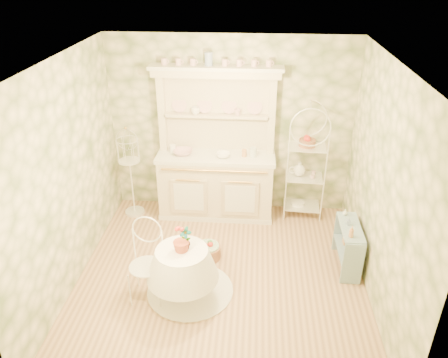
# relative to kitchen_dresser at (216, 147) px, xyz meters

# --- Properties ---
(floor) EXTENTS (3.60, 3.60, 0.00)m
(floor) POSITION_rel_kitchen_dresser_xyz_m (0.20, -1.52, -1.15)
(floor) COLOR tan
(floor) RESTS_ON ground
(ceiling) EXTENTS (3.60, 3.60, 0.00)m
(ceiling) POSITION_rel_kitchen_dresser_xyz_m (0.20, -1.52, 1.56)
(ceiling) COLOR white
(ceiling) RESTS_ON floor
(wall_left) EXTENTS (3.60, 3.60, 0.00)m
(wall_left) POSITION_rel_kitchen_dresser_xyz_m (-1.60, -1.52, 0.21)
(wall_left) COLOR beige
(wall_left) RESTS_ON floor
(wall_right) EXTENTS (3.60, 3.60, 0.00)m
(wall_right) POSITION_rel_kitchen_dresser_xyz_m (2.00, -1.52, 0.21)
(wall_right) COLOR beige
(wall_right) RESTS_ON floor
(wall_back) EXTENTS (3.60, 3.60, 0.00)m
(wall_back) POSITION_rel_kitchen_dresser_xyz_m (0.20, 0.28, 0.21)
(wall_back) COLOR beige
(wall_back) RESTS_ON floor
(wall_front) EXTENTS (3.60, 3.60, 0.00)m
(wall_front) POSITION_rel_kitchen_dresser_xyz_m (0.20, -3.32, 0.21)
(wall_front) COLOR beige
(wall_front) RESTS_ON floor
(kitchen_dresser) EXTENTS (1.87, 0.61, 2.29)m
(kitchen_dresser) POSITION_rel_kitchen_dresser_xyz_m (0.00, 0.00, 0.00)
(kitchen_dresser) COLOR beige
(kitchen_dresser) RESTS_ON floor
(bakers_rack) EXTENTS (0.56, 0.42, 1.74)m
(bakers_rack) POSITION_rel_kitchen_dresser_xyz_m (1.33, 0.09, -0.28)
(bakers_rack) COLOR white
(bakers_rack) RESTS_ON floor
(side_shelf) EXTENTS (0.32, 0.69, 0.57)m
(side_shelf) POSITION_rel_kitchen_dresser_xyz_m (1.81, -1.16, -0.86)
(side_shelf) COLOR #87A5B8
(side_shelf) RESTS_ON floor
(round_table) EXTENTS (0.72, 0.72, 0.70)m
(round_table) POSITION_rel_kitchen_dresser_xyz_m (-0.21, -1.94, -0.79)
(round_table) COLOR white
(round_table) RESTS_ON floor
(cafe_chair) EXTENTS (0.40, 0.40, 0.81)m
(cafe_chair) POSITION_rel_kitchen_dresser_xyz_m (-0.63, -1.93, -0.74)
(cafe_chair) COLOR white
(cafe_chair) RESTS_ON floor
(birdcage_stand) EXTENTS (0.38, 0.38, 1.50)m
(birdcage_stand) POSITION_rel_kitchen_dresser_xyz_m (-1.29, -0.09, -0.39)
(birdcage_stand) COLOR white
(birdcage_stand) RESTS_ON floor
(floor_basket) EXTENTS (0.44, 0.44, 0.22)m
(floor_basket) POSITION_rel_kitchen_dresser_xyz_m (-0.01, -1.13, -1.04)
(floor_basket) COLOR #A56D4E
(floor_basket) RESTS_ON floor
(lace_rug) EXTENTS (1.27, 1.27, 0.01)m
(lace_rug) POSITION_rel_kitchen_dresser_xyz_m (-0.16, -1.79, -1.14)
(lace_rug) COLOR white
(lace_rug) RESTS_ON floor
(bowl_floral) EXTENTS (0.30, 0.30, 0.07)m
(bowl_floral) POSITION_rel_kitchen_dresser_xyz_m (-0.49, -0.01, -0.13)
(bowl_floral) COLOR white
(bowl_floral) RESTS_ON kitchen_dresser
(bowl_white) EXTENTS (0.25, 0.25, 0.07)m
(bowl_white) POSITION_rel_kitchen_dresser_xyz_m (0.11, -0.07, -0.13)
(bowl_white) COLOR white
(bowl_white) RESTS_ON kitchen_dresser
(cup_left) EXTENTS (0.16, 0.16, 0.10)m
(cup_left) POSITION_rel_kitchen_dresser_xyz_m (-0.31, 0.16, 0.47)
(cup_left) COLOR white
(cup_left) RESTS_ON kitchen_dresser
(cup_right) EXTENTS (0.12, 0.12, 0.09)m
(cup_right) POSITION_rel_kitchen_dresser_xyz_m (0.31, 0.16, 0.47)
(cup_right) COLOR white
(cup_right) RESTS_ON kitchen_dresser
(potted_geranium) EXTENTS (0.16, 0.13, 0.27)m
(potted_geranium) POSITION_rel_kitchen_dresser_xyz_m (-0.16, -1.90, -0.30)
(potted_geranium) COLOR #3F7238
(potted_geranium) RESTS_ON round_table
(bottle_amber) EXTENTS (0.06, 0.06, 0.15)m
(bottle_amber) POSITION_rel_kitchen_dresser_xyz_m (1.77, -1.39, -0.46)
(bottle_amber) COLOR tan
(bottle_amber) RESTS_ON side_shelf
(bottle_blue) EXTENTS (0.05, 0.05, 0.10)m
(bottle_blue) POSITION_rel_kitchen_dresser_xyz_m (1.78, -1.12, -0.49)
(bottle_blue) COLOR #8297BB
(bottle_blue) RESTS_ON side_shelf
(bottle_glass) EXTENTS (0.08, 0.08, 0.09)m
(bottle_glass) POSITION_rel_kitchen_dresser_xyz_m (1.78, -0.90, -0.50)
(bottle_glass) COLOR silver
(bottle_glass) RESTS_ON side_shelf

